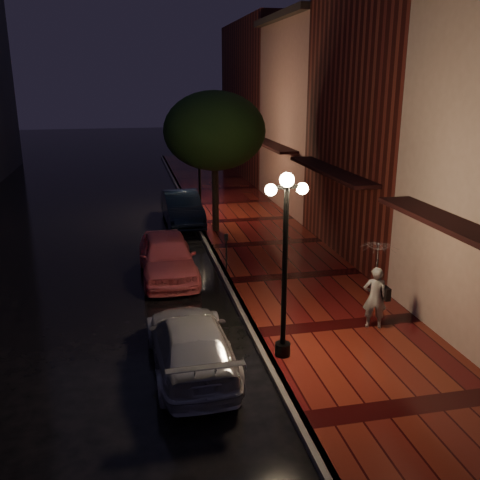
{
  "coord_description": "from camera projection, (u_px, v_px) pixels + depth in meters",
  "views": [
    {
      "loc": [
        -2.95,
        -15.76,
        6.34
      ],
      "look_at": [
        0.45,
        0.3,
        1.4
      ],
      "focal_mm": 40.0,
      "sensor_mm": 36.0,
      "label": 1
    }
  ],
  "objects": [
    {
      "name": "ground",
      "position": [
        228.0,
        285.0,
        17.18
      ],
      "size": [
        120.0,
        120.0,
        0.0
      ],
      "primitive_type": "plane",
      "color": "black",
      "rests_on": "ground"
    },
    {
      "name": "sidewalk",
      "position": [
        295.0,
        278.0,
        17.6
      ],
      "size": [
        4.5,
        60.0,
        0.15
      ],
      "primitive_type": "cube",
      "color": "#420B0C",
      "rests_on": "ground"
    },
    {
      "name": "curb",
      "position": [
        228.0,
        283.0,
        17.16
      ],
      "size": [
        0.25,
        60.0,
        0.15
      ],
      "primitive_type": "cube",
      "color": "#595451",
      "rests_on": "ground"
    },
    {
      "name": "storefront_mid",
      "position": [
        411.0,
        104.0,
        18.86
      ],
      "size": [
        5.0,
        8.0,
        11.0
      ],
      "primitive_type": "cube",
      "color": "#511914",
      "rests_on": "ground"
    },
    {
      "name": "storefront_far",
      "position": [
        328.0,
        118.0,
        26.64
      ],
      "size": [
        5.0,
        8.0,
        9.0
      ],
      "primitive_type": "cube",
      "color": "#8C5951",
      "rests_on": "ground"
    },
    {
      "name": "storefront_extra",
      "position": [
        275.0,
        100.0,
        35.86
      ],
      "size": [
        5.0,
        12.0,
        10.0
      ],
      "primitive_type": "cube",
      "color": "#511914",
      "rests_on": "ground"
    },
    {
      "name": "streetlamp_near",
      "position": [
        285.0,
        256.0,
        11.82
      ],
      "size": [
        0.96,
        0.36,
        4.31
      ],
      "color": "black",
      "rests_on": "sidewalk"
    },
    {
      "name": "streetlamp_far",
      "position": [
        199.0,
        163.0,
        24.93
      ],
      "size": [
        0.96,
        0.36,
        4.31
      ],
      "color": "black",
      "rests_on": "sidewalk"
    },
    {
      "name": "street_tree",
      "position": [
        215.0,
        133.0,
        21.69
      ],
      "size": [
        4.16,
        4.16,
        5.8
      ],
      "color": "black",
      "rests_on": "sidewalk"
    },
    {
      "name": "pink_car",
      "position": [
        167.0,
        256.0,
        17.62
      ],
      "size": [
        1.83,
        4.42,
        1.5
      ],
      "primitive_type": "imported",
      "rotation": [
        0.0,
        0.0,
        0.01
      ],
      "color": "#DC5A64",
      "rests_on": "ground"
    },
    {
      "name": "navy_car",
      "position": [
        182.0,
        208.0,
        24.33
      ],
      "size": [
        1.68,
        4.49,
        1.47
      ],
      "primitive_type": "imported",
      "rotation": [
        0.0,
        0.0,
        0.03
      ],
      "color": "black",
      "rests_on": "ground"
    },
    {
      "name": "silver_car",
      "position": [
        191.0,
        343.0,
        12.04
      ],
      "size": [
        1.89,
        4.45,
        1.28
      ],
      "primitive_type": "imported",
      "rotation": [
        0.0,
        0.0,
        3.16
      ],
      "color": "#A2A1A9",
      "rests_on": "ground"
    },
    {
      "name": "woman_with_umbrella",
      "position": [
        377.0,
        272.0,
        13.5
      ],
      "size": [
        0.96,
        0.98,
        2.32
      ],
      "rotation": [
        0.0,
        0.0,
        2.81
      ],
      "color": "silver",
      "rests_on": "sidewalk"
    },
    {
      "name": "parking_meter",
      "position": [
        226.0,
        248.0,
        17.96
      ],
      "size": [
        0.14,
        0.12,
        1.25
      ],
      "rotation": [
        0.0,
        0.0,
        -0.33
      ],
      "color": "black",
      "rests_on": "sidewalk"
    }
  ]
}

